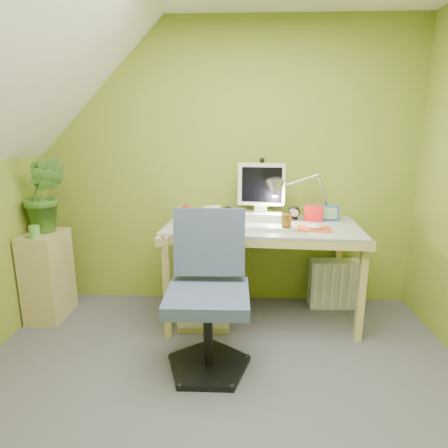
{
  "coord_description": "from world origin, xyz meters",
  "views": [
    {
      "loc": [
        0.11,
        -1.62,
        1.49
      ],
      "look_at": [
        0.0,
        1.0,
        0.85
      ],
      "focal_mm": 30.0,
      "sensor_mm": 36.0,
      "label": 1
    }
  ],
  "objects_px": {
    "monitor": "(261,185)",
    "potted_plant": "(45,195)",
    "desk": "(261,272)",
    "radiator": "(334,284)",
    "task_chair": "(208,294)",
    "desk_lamp": "(317,186)",
    "side_ledge": "(48,275)"
  },
  "relations": [
    {
      "from": "monitor",
      "to": "potted_plant",
      "type": "relative_size",
      "value": 0.96
    },
    {
      "from": "desk",
      "to": "potted_plant",
      "type": "relative_size",
      "value": 2.49
    },
    {
      "from": "radiator",
      "to": "task_chair",
      "type": "bearing_deg",
      "value": -137.72
    },
    {
      "from": "desk",
      "to": "potted_plant",
      "type": "xyz_separation_m",
      "value": [
        -1.71,
        0.0,
        0.62
      ]
    },
    {
      "from": "desk",
      "to": "task_chair",
      "type": "height_order",
      "value": "task_chair"
    },
    {
      "from": "desk",
      "to": "desk_lamp",
      "type": "bearing_deg",
      "value": 25.72
    },
    {
      "from": "desk_lamp",
      "to": "radiator",
      "type": "relative_size",
      "value": 1.3
    },
    {
      "from": "desk",
      "to": "task_chair",
      "type": "distance_m",
      "value": 0.81
    },
    {
      "from": "potted_plant",
      "to": "task_chair",
      "type": "xyz_separation_m",
      "value": [
        1.34,
        -0.72,
        -0.49
      ]
    },
    {
      "from": "task_chair",
      "to": "radiator",
      "type": "bearing_deg",
      "value": 42.11
    },
    {
      "from": "side_ledge",
      "to": "potted_plant",
      "type": "xyz_separation_m",
      "value": [
        0.02,
        0.05,
        0.66
      ]
    },
    {
      "from": "desk",
      "to": "task_chair",
      "type": "relative_size",
      "value": 1.42
    },
    {
      "from": "side_ledge",
      "to": "potted_plant",
      "type": "distance_m",
      "value": 0.66
    },
    {
      "from": "radiator",
      "to": "side_ledge",
      "type": "bearing_deg",
      "value": -173.83
    },
    {
      "from": "radiator",
      "to": "desk",
      "type": "bearing_deg",
      "value": -161.05
    },
    {
      "from": "task_chair",
      "to": "radiator",
      "type": "xyz_separation_m",
      "value": [
        1.02,
        0.94,
        -0.31
      ]
    },
    {
      "from": "side_ledge",
      "to": "task_chair",
      "type": "distance_m",
      "value": 1.53
    },
    {
      "from": "desk_lamp",
      "to": "side_ledge",
      "type": "relative_size",
      "value": 0.77
    },
    {
      "from": "side_ledge",
      "to": "task_chair",
      "type": "height_order",
      "value": "task_chair"
    },
    {
      "from": "desk_lamp",
      "to": "monitor",
      "type": "bearing_deg",
      "value": 166.96
    },
    {
      "from": "monitor",
      "to": "side_ledge",
      "type": "xyz_separation_m",
      "value": [
        -1.74,
        -0.23,
        -0.72
      ]
    },
    {
      "from": "potted_plant",
      "to": "monitor",
      "type": "bearing_deg",
      "value": 5.87
    },
    {
      "from": "monitor",
      "to": "desk_lamp",
      "type": "relative_size",
      "value": 1.04
    },
    {
      "from": "desk",
      "to": "potted_plant",
      "type": "distance_m",
      "value": 1.82
    },
    {
      "from": "desk_lamp",
      "to": "side_ledge",
      "type": "bearing_deg",
      "value": 172.86
    },
    {
      "from": "side_ledge",
      "to": "radiator",
      "type": "xyz_separation_m",
      "value": [
        2.39,
        0.28,
        -0.15
      ]
    },
    {
      "from": "desk",
      "to": "side_ledge",
      "type": "height_order",
      "value": "desk"
    },
    {
      "from": "desk_lamp",
      "to": "desk",
      "type": "bearing_deg",
      "value": -171.24
    },
    {
      "from": "desk_lamp",
      "to": "potted_plant",
      "type": "distance_m",
      "value": 2.17
    },
    {
      "from": "side_ledge",
      "to": "desk_lamp",
      "type": "bearing_deg",
      "value": 5.91
    },
    {
      "from": "potted_plant",
      "to": "desk_lamp",
      "type": "bearing_deg",
      "value": 4.66
    },
    {
      "from": "desk",
      "to": "task_chair",
      "type": "bearing_deg",
      "value": -113.42
    }
  ]
}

